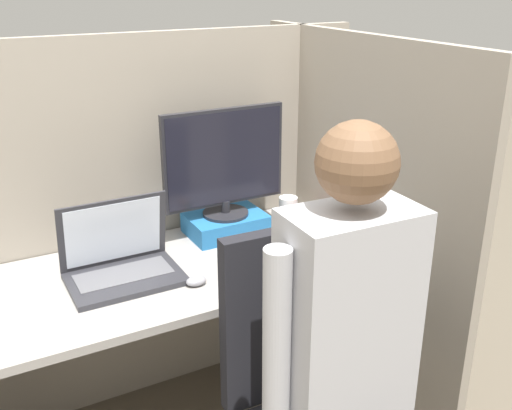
# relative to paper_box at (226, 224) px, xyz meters

# --- Properties ---
(cubicle_panel_back) EXTENTS (1.96, 0.05, 1.50)m
(cubicle_panel_back) POSITION_rel_paper_box_xyz_m (-0.31, 0.16, -0.02)
(cubicle_panel_back) COLOR gray
(cubicle_panel_back) RESTS_ON ground
(cubicle_panel_right) EXTENTS (0.04, 1.28, 1.50)m
(cubicle_panel_right) POSITION_rel_paper_box_xyz_m (0.44, -0.25, -0.02)
(cubicle_panel_right) COLOR gray
(cubicle_panel_right) RESTS_ON ground
(desk) EXTENTS (1.46, 0.65, 0.73)m
(desk) POSITION_rel_paper_box_xyz_m (-0.31, -0.18, -0.22)
(desk) COLOR #9E9993
(desk) RESTS_ON ground
(paper_box) EXTENTS (0.30, 0.22, 0.08)m
(paper_box) POSITION_rel_paper_box_xyz_m (0.00, 0.00, 0.00)
(paper_box) COLOR #236BAD
(paper_box) RESTS_ON desk
(monitor) EXTENTS (0.50, 0.18, 0.42)m
(monitor) POSITION_rel_paper_box_xyz_m (0.00, 0.00, 0.26)
(monitor) COLOR #232328
(monitor) RESTS_ON paper_box
(laptop) EXTENTS (0.38, 0.26, 0.27)m
(laptop) POSITION_rel_paper_box_xyz_m (-0.47, -0.17, 0.01)
(laptop) COLOR #2D2D33
(laptop) RESTS_ON desk
(mouse) EXTENTS (0.07, 0.05, 0.03)m
(mouse) POSITION_rel_paper_box_xyz_m (-0.27, -0.34, -0.02)
(mouse) COLOR gray
(mouse) RESTS_ON desk
(stapler) EXTENTS (0.05, 0.13, 0.06)m
(stapler) POSITION_rel_paper_box_xyz_m (0.33, -0.13, -0.01)
(stapler) COLOR #A31919
(stapler) RESTS_ON desk
(carrot_toy) EXTENTS (0.04, 0.16, 0.04)m
(carrot_toy) POSITION_rel_paper_box_xyz_m (-0.04, -0.38, -0.02)
(carrot_toy) COLOR orange
(carrot_toy) RESTS_ON desk
(office_chair) EXTENTS (0.52, 0.57, 1.03)m
(office_chair) POSITION_rel_paper_box_xyz_m (-0.11, -0.82, -0.24)
(office_chair) COLOR black
(office_chair) RESTS_ON ground
(person) EXTENTS (0.48, 0.47, 1.39)m
(person) POSITION_rel_paper_box_xyz_m (-0.10, -0.99, 0.04)
(person) COLOR brown
(person) RESTS_ON ground
(coffee_mug) EXTENTS (0.08, 0.08, 0.09)m
(coffee_mug) POSITION_rel_paper_box_xyz_m (0.31, 0.03, 0.00)
(coffee_mug) COLOR white
(coffee_mug) RESTS_ON desk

